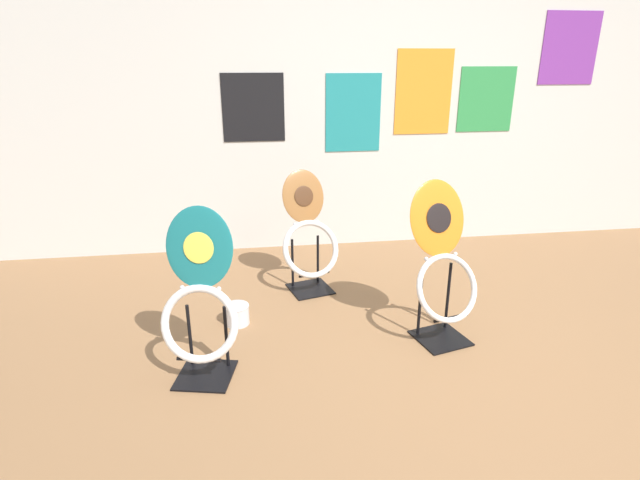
{
  "coord_description": "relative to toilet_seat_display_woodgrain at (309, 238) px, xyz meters",
  "views": [
    {
      "loc": [
        -1.2,
        -1.77,
        1.56
      ],
      "look_at": [
        -0.8,
        0.97,
        0.55
      ],
      "focal_mm": 28.0,
      "sensor_mm": 36.0,
      "label": 1
    }
  ],
  "objects": [
    {
      "name": "wall_back",
      "position": [
        0.81,
        0.91,
        0.91
      ],
      "size": [
        8.0,
        0.07,
        2.6
      ],
      "color": "silver",
      "rests_on": "ground_plane"
    },
    {
      "name": "toilet_seat_display_teal_sax",
      "position": [
        -0.66,
        -0.96,
        0.01
      ],
      "size": [
        0.42,
        0.33,
        0.89
      ],
      "color": "black",
      "rests_on": "ground_plane"
    },
    {
      "name": "toilet_seat_display_woodgrain",
      "position": [
        0.0,
        0.0,
        0.0
      ],
      "size": [
        0.45,
        0.39,
        0.84
      ],
      "color": "black",
      "rests_on": "ground_plane"
    },
    {
      "name": "toilet_seat_display_orange_sun",
      "position": [
        0.67,
        -0.75,
        0.08
      ],
      "size": [
        0.45,
        0.41,
        0.93
      ],
      "color": "black",
      "rests_on": "ground_plane"
    },
    {
      "name": "ground_plane",
      "position": [
        0.81,
        -1.46,
        -0.39
      ],
      "size": [
        14.0,
        14.0,
        0.0
      ],
      "primitive_type": "plane",
      "color": "#8E6642"
    },
    {
      "name": "paint_can",
      "position": [
        -0.51,
        -0.44,
        -0.32
      ],
      "size": [
        0.16,
        0.16,
        0.13
      ],
      "color": "silver",
      "rests_on": "ground_plane"
    }
  ]
}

